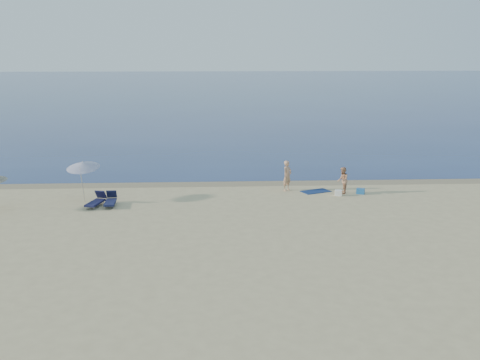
# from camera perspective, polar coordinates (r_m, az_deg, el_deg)

# --- Properties ---
(ground) EXTENTS (160.00, 160.00, 0.00)m
(ground) POSITION_cam_1_polar(r_m,az_deg,el_deg) (19.41, 3.49, -13.40)
(ground) COLOR tan
(ground) RESTS_ON ground
(sea) EXTENTS (240.00, 160.00, 0.01)m
(sea) POSITION_cam_1_polar(r_m,az_deg,el_deg) (117.64, -1.96, 8.58)
(sea) COLOR #0D1E52
(sea) RESTS_ON ground
(wet_sand_strip) EXTENTS (240.00, 1.60, 0.00)m
(wet_sand_strip) POSITION_cam_1_polar(r_m,az_deg,el_deg) (37.75, 0.23, -0.33)
(wet_sand_strip) COLOR #847254
(wet_sand_strip) RESTS_ON ground
(person_left) EXTENTS (0.77, 0.77, 1.81)m
(person_left) POSITION_cam_1_polar(r_m,az_deg,el_deg) (35.89, 4.51, 0.41)
(person_left) COLOR tan
(person_left) RESTS_ON ground
(person_right) EXTENTS (0.72, 0.85, 1.56)m
(person_right) POSITION_cam_1_polar(r_m,az_deg,el_deg) (35.61, 9.72, -0.03)
(person_right) COLOR tan
(person_right) RESTS_ON ground
(beach_towel) EXTENTS (1.91, 1.53, 0.03)m
(beach_towel) POSITION_cam_1_polar(r_m,az_deg,el_deg) (35.97, 7.18, -1.08)
(beach_towel) COLOR #0F204C
(beach_towel) RESTS_ON ground
(white_bag) EXTENTS (0.43, 0.38, 0.33)m
(white_bag) POSITION_cam_1_polar(r_m,az_deg,el_deg) (35.17, 9.31, -1.21)
(white_bag) COLOR white
(white_bag) RESTS_ON ground
(blue_cooler) EXTENTS (0.55, 0.48, 0.32)m
(blue_cooler) POSITION_cam_1_polar(r_m,az_deg,el_deg) (35.83, 11.36, -1.04)
(blue_cooler) COLOR #1C5899
(blue_cooler) RESTS_ON ground
(umbrella_near) EXTENTS (2.22, 2.24, 2.40)m
(umbrella_near) POSITION_cam_1_polar(r_m,az_deg,el_deg) (34.32, -14.68, 1.38)
(umbrella_near) COLOR silver
(umbrella_near) RESTS_ON ground
(lounger_left) EXTENTS (0.97, 1.78, 0.75)m
(lounger_left) POSITION_cam_1_polar(r_m,az_deg,el_deg) (33.36, -13.49, -1.97)
(lounger_left) COLOR #15173B
(lounger_left) RESTS_ON ground
(lounger_right) EXTENTS (0.60, 1.68, 0.73)m
(lounger_right) POSITION_cam_1_polar(r_m,az_deg,el_deg) (33.31, -12.18, -1.94)
(lounger_right) COLOR #161B3D
(lounger_right) RESTS_ON ground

